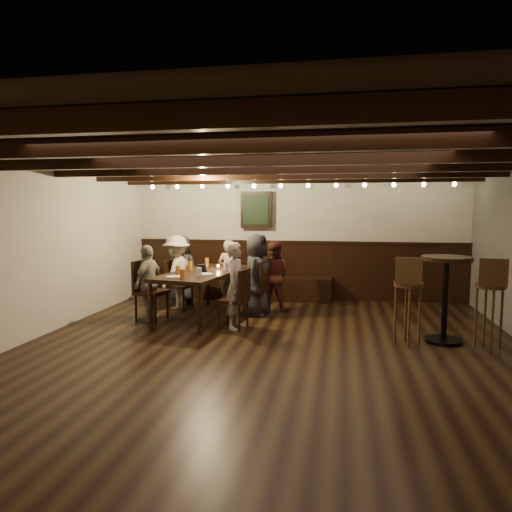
% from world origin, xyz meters
% --- Properties ---
extents(room, '(7.00, 7.00, 7.00)m').
position_xyz_m(room, '(-0.29, 2.21, 1.07)').
color(room, black).
rests_on(room, ground).
extents(dining_table, '(1.23, 2.15, 0.76)m').
position_xyz_m(dining_table, '(-1.32, 1.53, 0.70)').
color(dining_table, black).
rests_on(dining_table, floor).
extents(chair_left_near, '(0.46, 0.46, 0.87)m').
position_xyz_m(chair_left_near, '(-1.96, 2.09, 0.27)').
color(chair_left_near, black).
rests_on(chair_left_near, floor).
extents(chair_left_far, '(0.50, 0.50, 0.96)m').
position_xyz_m(chair_left_far, '(-2.11, 1.20, 0.29)').
color(chair_left_far, black).
rests_on(chair_left_far, floor).
extents(chair_right_near, '(0.48, 0.48, 0.92)m').
position_xyz_m(chair_right_near, '(-0.54, 1.86, 0.28)').
color(chair_right_near, black).
rests_on(chair_right_near, floor).
extents(chair_right_far, '(0.47, 0.47, 0.89)m').
position_xyz_m(chair_right_far, '(-0.69, 0.97, 0.27)').
color(chair_right_far, black).
rests_on(chair_right_far, floor).
extents(person_bench_left, '(0.68, 0.50, 1.27)m').
position_xyz_m(person_bench_left, '(-2.07, 2.56, 0.64)').
color(person_bench_left, '#262629').
rests_on(person_bench_left, floor).
extents(person_bench_centre, '(0.48, 0.36, 1.21)m').
position_xyz_m(person_bench_centre, '(-1.16, 2.57, 0.61)').
color(person_bench_centre, '#A19280').
rests_on(person_bench_centre, floor).
extents(person_bench_right, '(0.66, 0.55, 1.23)m').
position_xyz_m(person_bench_right, '(-0.29, 2.27, 0.61)').
color(person_bench_right, '#4E201A').
rests_on(person_bench_right, floor).
extents(person_left_near, '(0.61, 0.91, 1.31)m').
position_xyz_m(person_left_near, '(-1.99, 2.09, 0.65)').
color(person_left_near, '#B3AA97').
rests_on(person_left_near, floor).
extents(person_left_far, '(0.40, 0.75, 1.21)m').
position_xyz_m(person_left_far, '(-2.14, 1.21, 0.60)').
color(person_left_far, gray).
rests_on(person_left_far, floor).
extents(person_right_near, '(0.53, 0.73, 1.36)m').
position_xyz_m(person_right_near, '(-0.51, 1.85, 0.68)').
color(person_right_near, black).
rests_on(person_right_near, floor).
extents(person_right_far, '(0.38, 0.51, 1.29)m').
position_xyz_m(person_right_far, '(-0.66, 0.97, 0.64)').
color(person_right_far, '#9F9886').
rests_on(person_right_far, floor).
extents(pint_a, '(0.07, 0.07, 0.14)m').
position_xyz_m(pint_a, '(-1.49, 2.27, 0.83)').
color(pint_a, '#BF7219').
rests_on(pint_a, dining_table).
extents(pint_b, '(0.07, 0.07, 0.14)m').
position_xyz_m(pint_b, '(-0.97, 2.13, 0.83)').
color(pint_b, '#BF7219').
rests_on(pint_b, dining_table).
extents(pint_c, '(0.07, 0.07, 0.14)m').
position_xyz_m(pint_c, '(-1.60, 1.68, 0.83)').
color(pint_c, '#BF7219').
rests_on(pint_c, dining_table).
extents(pint_d, '(0.07, 0.07, 0.14)m').
position_xyz_m(pint_d, '(-1.00, 1.68, 0.83)').
color(pint_d, silver).
rests_on(pint_d, dining_table).
extents(pint_e, '(0.07, 0.07, 0.14)m').
position_xyz_m(pint_e, '(-1.61, 1.12, 0.83)').
color(pint_e, '#BF7219').
rests_on(pint_e, dining_table).
extents(pint_f, '(0.07, 0.07, 0.14)m').
position_xyz_m(pint_f, '(-1.21, 0.96, 0.83)').
color(pint_f, silver).
rests_on(pint_f, dining_table).
extents(pint_g, '(0.07, 0.07, 0.14)m').
position_xyz_m(pint_g, '(-1.40, 0.73, 0.83)').
color(pint_g, '#BF7219').
rests_on(pint_g, dining_table).
extents(plate_near, '(0.24, 0.24, 0.01)m').
position_xyz_m(plate_near, '(-1.58, 0.86, 0.77)').
color(plate_near, white).
rests_on(plate_near, dining_table).
extents(plate_far, '(0.24, 0.24, 0.01)m').
position_xyz_m(plate_far, '(-1.19, 1.21, 0.77)').
color(plate_far, white).
rests_on(plate_far, dining_table).
extents(condiment_caddy, '(0.15, 0.10, 0.12)m').
position_xyz_m(condiment_caddy, '(-1.33, 1.48, 0.82)').
color(condiment_caddy, black).
rests_on(condiment_caddy, dining_table).
extents(candle, '(0.05, 0.05, 0.05)m').
position_xyz_m(candle, '(-1.16, 1.81, 0.79)').
color(candle, beige).
rests_on(candle, dining_table).
extents(high_top_table, '(0.65, 0.65, 1.15)m').
position_xyz_m(high_top_table, '(2.22, 0.79, 0.76)').
color(high_top_table, black).
rests_on(high_top_table, floor).
extents(bar_stool_left, '(0.37, 0.40, 1.17)m').
position_xyz_m(bar_stool_left, '(1.72, 0.58, 0.43)').
color(bar_stool_left, '#3E2913').
rests_on(bar_stool_left, floor).
extents(bar_stool_right, '(0.37, 0.39, 1.17)m').
position_xyz_m(bar_stool_right, '(2.72, 0.63, 0.43)').
color(bar_stool_right, '#3E2913').
rests_on(bar_stool_right, floor).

